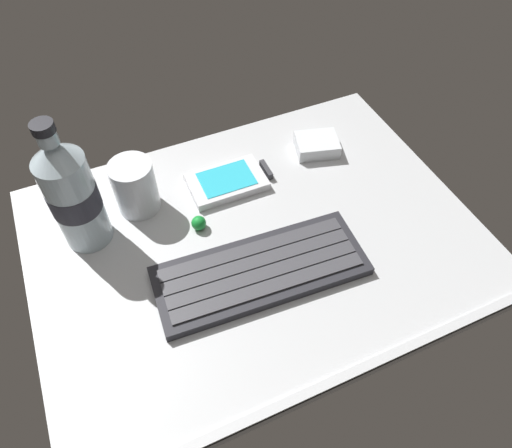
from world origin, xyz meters
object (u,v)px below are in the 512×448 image
juice_cup (135,188)px  trackball_mouse (199,223)px  keyboard (261,270)px  water_bottle (72,194)px  charger_block (317,145)px  handheld_device (231,180)px

juice_cup → trackball_mouse: bearing=-48.6°
keyboard → juice_cup: bearing=122.1°
juice_cup → trackball_mouse: size_ratio=3.86×
water_bottle → charger_block: bearing=4.1°
juice_cup → keyboard: bearing=-57.9°
handheld_device → juice_cup: juice_cup is taller
keyboard → trackball_mouse: 12.16cm
water_bottle → charger_block: water_bottle is taller
keyboard → water_bottle: (-20.07, 16.18, 8.20)cm
juice_cup → trackball_mouse: 10.78cm
juice_cup → water_bottle: bearing=-161.7°
handheld_device → trackball_mouse: bearing=-139.7°
keyboard → juice_cup: juice_cup is taller
handheld_device → charger_block: bearing=4.8°
charger_block → trackball_mouse: charger_block is taller
keyboard → juice_cup: (-11.84, 18.91, 3.10)cm
handheld_device → juice_cup: size_ratio=1.51×
keyboard → water_bottle: 27.05cm
handheld_device → charger_block: 16.40cm
charger_block → juice_cup: bearing=-179.9°
water_bottle → keyboard: bearing=-38.9°
handheld_device → trackball_mouse: size_ratio=5.84×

